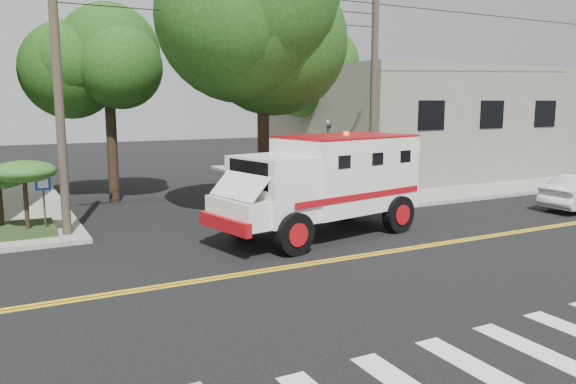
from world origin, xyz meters
TOP-DOWN VIEW (x-y plane):
  - ground at (0.00, 0.00)m, footprint 100.00×100.00m
  - sidewalk_ne at (13.50, 13.50)m, footprint 17.00×17.00m
  - building_right at (15.00, 14.00)m, footprint 14.00×12.00m
  - utility_pole_left at (-5.60, 6.00)m, footprint 0.28×0.28m
  - utility_pole_right at (6.30, 6.20)m, footprint 0.28×0.28m
  - tree_main at (1.94, 6.21)m, footprint 6.08×5.70m
  - tree_left at (-2.68, 11.79)m, footprint 4.48×4.20m
  - tree_right at (8.84, 15.77)m, footprint 4.80×4.50m
  - traffic_signal at (3.80, 5.60)m, footprint 0.15×0.18m
  - accessibility_sign at (-6.20, 6.17)m, footprint 0.45×0.10m
  - armored_truck at (1.86, 2.65)m, footprint 7.38×3.92m
  - pedestrian_a at (8.16, 7.10)m, footprint 0.74×0.57m
  - pedestrian_b at (6.36, 6.48)m, footprint 0.91×0.71m

SIDE VIEW (x-z plane):
  - ground at x=0.00m, z-range 0.00..0.00m
  - sidewalk_ne at x=13.50m, z-range 0.00..0.15m
  - pedestrian_a at x=8.16m, z-range 0.15..1.95m
  - pedestrian_b at x=6.36m, z-range 0.15..2.00m
  - accessibility_sign at x=-6.20m, z-range 0.35..2.38m
  - armored_truck at x=1.86m, z-range 0.22..3.42m
  - traffic_signal at x=3.80m, z-range 0.43..4.03m
  - building_right at x=15.00m, z-range 0.15..6.15m
  - utility_pole_left at x=-5.60m, z-range 0.00..9.00m
  - utility_pole_right at x=6.30m, z-range 0.00..9.00m
  - tree_left at x=-2.68m, z-range 1.88..9.58m
  - tree_right at x=8.84m, z-range 1.99..10.19m
  - tree_main at x=1.94m, z-range 2.27..12.12m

